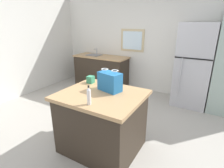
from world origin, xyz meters
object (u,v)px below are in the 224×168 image
Objects in this scene: shopping_bag at (110,82)px; bottle at (89,96)px; refrigerator at (194,66)px; small_box at (91,80)px; kitchen_island at (102,121)px.

shopping_bag is 0.52m from bottle.
refrigerator reaches higher than small_box.
shopping_bag reaches higher than small_box.
kitchen_island is 2.55m from refrigerator.
refrigerator is (0.91, 2.34, 0.47)m from kitchen_island.
kitchen_island is 0.71m from small_box.
shopping_bag is 0.48m from small_box.
shopping_bag is (-0.87, -2.18, 0.12)m from refrigerator.
refrigerator is at bearing 57.17° from small_box.
bottle is at bearing -87.88° from shopping_bag.
refrigerator reaches higher than bottle.
bottle is (0.06, -0.36, 0.56)m from kitchen_island.
shopping_bag is at bearing -111.76° from refrigerator.
small_box is 0.81m from bottle.
bottle is (0.47, -0.66, 0.05)m from small_box.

